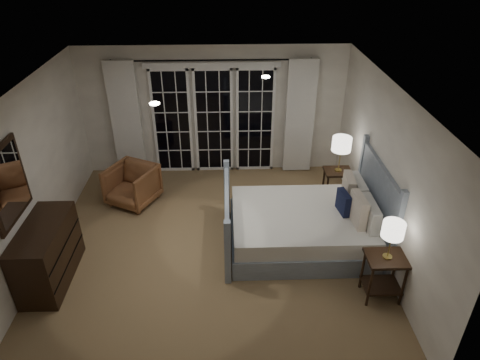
{
  "coord_description": "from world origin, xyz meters",
  "views": [
    {
      "loc": [
        0.24,
        -5.22,
        4.27
      ],
      "look_at": [
        0.43,
        0.23,
        1.05
      ],
      "focal_mm": 32.0,
      "sensor_mm": 36.0,
      "label": 1
    }
  ],
  "objects_px": {
    "nightstand_left": "(384,271)",
    "lamp_right": "(342,144)",
    "nightstand_right": "(337,181)",
    "lamp_left": "(393,230)",
    "dresser": "(48,254)",
    "bed": "(304,225)",
    "armchair": "(132,185)"
  },
  "relations": [
    {
      "from": "nightstand_left",
      "to": "lamp_right",
      "type": "distance_m",
      "value": 2.45
    },
    {
      "from": "nightstand_right",
      "to": "lamp_left",
      "type": "relative_size",
      "value": 1.15
    },
    {
      "from": "nightstand_left",
      "to": "dresser",
      "type": "distance_m",
      "value": 4.51
    },
    {
      "from": "nightstand_right",
      "to": "dresser",
      "type": "bearing_deg",
      "value": -157.16
    },
    {
      "from": "nightstand_left",
      "to": "lamp_left",
      "type": "distance_m",
      "value": 0.65
    },
    {
      "from": "bed",
      "to": "nightstand_left",
      "type": "height_order",
      "value": "bed"
    },
    {
      "from": "nightstand_left",
      "to": "lamp_left",
      "type": "bearing_deg",
      "value": 90.0
    },
    {
      "from": "bed",
      "to": "armchair",
      "type": "distance_m",
      "value": 3.12
    },
    {
      "from": "bed",
      "to": "nightstand_right",
      "type": "relative_size",
      "value": 3.74
    },
    {
      "from": "nightstand_left",
      "to": "lamp_left",
      "type": "height_order",
      "value": "lamp_left"
    },
    {
      "from": "nightstand_left",
      "to": "armchair",
      "type": "height_order",
      "value": "armchair"
    },
    {
      "from": "nightstand_right",
      "to": "bed",
      "type": "bearing_deg",
      "value": -123.02
    },
    {
      "from": "lamp_left",
      "to": "dresser",
      "type": "height_order",
      "value": "lamp_left"
    },
    {
      "from": "lamp_right",
      "to": "dresser",
      "type": "relative_size",
      "value": 0.51
    },
    {
      "from": "lamp_left",
      "to": "dresser",
      "type": "distance_m",
      "value": 4.56
    },
    {
      "from": "dresser",
      "to": "bed",
      "type": "bearing_deg",
      "value": 10.47
    },
    {
      "from": "nightstand_left",
      "to": "dresser",
      "type": "relative_size",
      "value": 0.53
    },
    {
      "from": "bed",
      "to": "lamp_right",
      "type": "relative_size",
      "value": 3.63
    },
    {
      "from": "nightstand_right",
      "to": "armchair",
      "type": "xyz_separation_m",
      "value": [
        -3.63,
        0.06,
        -0.05
      ]
    },
    {
      "from": "lamp_right",
      "to": "dresser",
      "type": "height_order",
      "value": "lamp_right"
    },
    {
      "from": "armchair",
      "to": "dresser",
      "type": "bearing_deg",
      "value": -85.42
    },
    {
      "from": "nightstand_left",
      "to": "lamp_left",
      "type": "relative_size",
      "value": 1.25
    },
    {
      "from": "lamp_left",
      "to": "lamp_right",
      "type": "bearing_deg",
      "value": 91.72
    },
    {
      "from": "nightstand_left",
      "to": "nightstand_right",
      "type": "bearing_deg",
      "value": 91.72
    },
    {
      "from": "bed",
      "to": "lamp_right",
      "type": "bearing_deg",
      "value": 56.98
    },
    {
      "from": "dresser",
      "to": "nightstand_right",
      "type": "bearing_deg",
      "value": 22.84
    },
    {
      "from": "nightstand_left",
      "to": "dresser",
      "type": "xyz_separation_m",
      "value": [
        -4.49,
        0.49,
        0.0
      ]
    },
    {
      "from": "dresser",
      "to": "armchair",
      "type": "bearing_deg",
      "value": 67.77
    },
    {
      "from": "nightstand_left",
      "to": "dresser",
      "type": "bearing_deg",
      "value": 173.76
    },
    {
      "from": "armchair",
      "to": "dresser",
      "type": "relative_size",
      "value": 0.62
    },
    {
      "from": "nightstand_left",
      "to": "lamp_right",
      "type": "relative_size",
      "value": 1.06
    },
    {
      "from": "bed",
      "to": "nightstand_right",
      "type": "xyz_separation_m",
      "value": [
        0.77,
        1.19,
        0.07
      ]
    }
  ]
}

